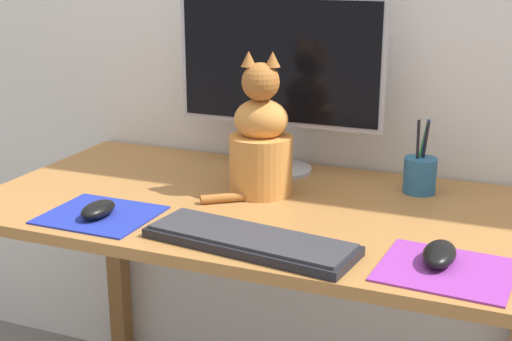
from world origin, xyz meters
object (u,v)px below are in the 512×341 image
monitor (279,72)px  computer_mouse_right (439,254)px  computer_mouse_left (98,209)px  pen_cup (420,174)px  keyboard (250,240)px  cat (261,142)px

monitor → computer_mouse_right: (0.47, -0.43, -0.24)m
computer_mouse_left → pen_cup: (0.60, 0.43, 0.03)m
keyboard → pen_cup: pen_cup is taller
monitor → cat: monitor is taller
monitor → computer_mouse_right: 0.68m
monitor → computer_mouse_left: monitor is taller
cat → pen_cup: (0.34, 0.15, -0.08)m
cat → pen_cup: cat is taller
keyboard → cat: cat is taller
computer_mouse_left → cat: (0.26, 0.28, 0.10)m
monitor → keyboard: bearing=-75.8°
monitor → cat: (0.02, -0.18, -0.13)m
keyboard → pen_cup: bearing=68.8°
monitor → computer_mouse_left: bearing=-116.7°
pen_cup → computer_mouse_right: bearing=-75.2°
keyboard → cat: 0.33m
monitor → pen_cup: 0.42m
monitor → computer_mouse_right: size_ratio=4.70×
computer_mouse_right → computer_mouse_left: bearing=-177.4°
monitor → computer_mouse_right: bearing=-42.5°
keyboard → computer_mouse_left: computer_mouse_left is taller
pen_cup → computer_mouse_left: bearing=-144.3°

